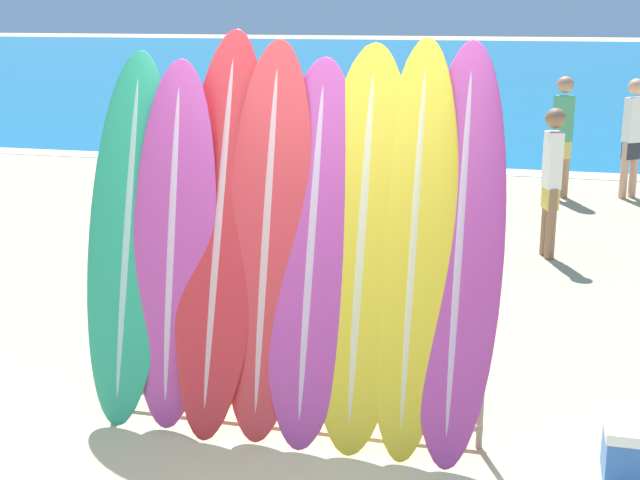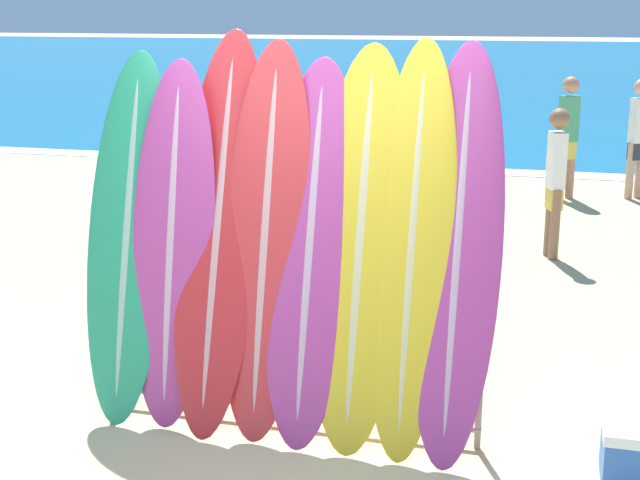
# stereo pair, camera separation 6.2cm
# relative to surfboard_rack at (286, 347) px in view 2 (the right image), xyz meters

# --- Properties ---
(ground_plane) EXTENTS (160.00, 160.00, 0.00)m
(ground_plane) POSITION_rel_surfboard_rack_xyz_m (0.05, -0.50, -0.52)
(ground_plane) COLOR tan
(ocean_water) EXTENTS (120.00, 60.00, 0.01)m
(ocean_water) POSITION_rel_surfboard_rack_xyz_m (0.05, 38.55, -0.52)
(ocean_water) COLOR #146693
(ocean_water) RESTS_ON ground_plane
(surfboard_rack) EXTENTS (2.38, 0.04, 0.97)m
(surfboard_rack) POSITION_rel_surfboard_rack_xyz_m (0.00, 0.00, 0.00)
(surfboard_rack) COLOR gray
(surfboard_rack) RESTS_ON ground_plane
(surfboard_slot_0) EXTENTS (0.55, 0.68, 2.27)m
(surfboard_slot_0) POSITION_rel_surfboard_rack_xyz_m (-1.03, 0.02, 0.62)
(surfboard_slot_0) COLOR #289E70
(surfboard_slot_0) RESTS_ON ground_plane
(surfboard_slot_1) EXTENTS (0.55, 0.56, 2.23)m
(surfboard_slot_1) POSITION_rel_surfboard_rack_xyz_m (-0.72, -0.00, 0.60)
(surfboard_slot_1) COLOR #B23D8E
(surfboard_slot_1) RESTS_ON ground_plane
(surfboard_slot_2) EXTENTS (0.54, 0.85, 2.41)m
(surfboard_slot_2) POSITION_rel_surfboard_rack_xyz_m (-0.43, 0.04, 0.68)
(surfboard_slot_2) COLOR red
(surfboard_slot_2) RESTS_ON ground_plane
(surfboard_slot_3) EXTENTS (0.55, 0.69, 2.35)m
(surfboard_slot_3) POSITION_rel_surfboard_rack_xyz_m (-0.13, 0.03, 0.65)
(surfboard_slot_3) COLOR red
(surfboard_slot_3) RESTS_ON ground_plane
(surfboard_slot_4) EXTENTS (0.55, 0.75, 2.25)m
(surfboard_slot_4) POSITION_rel_surfboard_rack_xyz_m (0.15, 0.02, 0.60)
(surfboard_slot_4) COLOR #B23D8E
(surfboard_slot_4) RESTS_ON ground_plane
(surfboard_slot_5) EXTENTS (0.58, 0.75, 2.33)m
(surfboard_slot_5) POSITION_rel_surfboard_rack_xyz_m (0.44, 0.03, 0.65)
(surfboard_slot_5) COLOR yellow
(surfboard_slot_5) RESTS_ON ground_plane
(surfboard_slot_6) EXTENTS (0.49, 0.77, 2.36)m
(surfboard_slot_6) POSITION_rel_surfboard_rack_xyz_m (0.75, 0.04, 0.66)
(surfboard_slot_6) COLOR yellow
(surfboard_slot_6) RESTS_ON ground_plane
(surfboard_slot_7) EXTENTS (0.51, 0.82, 2.35)m
(surfboard_slot_7) POSITION_rel_surfboard_rack_xyz_m (1.00, 0.05, 0.65)
(surfboard_slot_7) COLOR #B23D8E
(surfboard_slot_7) RESTS_ON ground_plane
(person_near_water) EXTENTS (0.25, 0.30, 1.76)m
(person_near_water) POSITION_rel_surfboard_rack_xyz_m (-0.61, 5.73, 0.44)
(person_near_water) COLOR #846047
(person_near_water) RESTS_ON ground_plane
(person_mid_beach) EXTENTS (0.27, 0.26, 1.61)m
(person_mid_beach) POSITION_rel_surfboard_rack_xyz_m (2.58, 7.74, 0.36)
(person_mid_beach) COLOR tan
(person_mid_beach) RESTS_ON ground_plane
(person_far_left) EXTENTS (0.21, 0.26, 1.55)m
(person_far_left) POSITION_rel_surfboard_rack_xyz_m (1.53, 4.39, 0.32)
(person_far_left) COLOR #846047
(person_far_left) RESTS_ON ground_plane
(person_far_right) EXTENTS (0.28, 0.25, 1.64)m
(person_far_right) POSITION_rel_surfboard_rack_xyz_m (1.67, 7.49, 0.38)
(person_far_right) COLOR #A87A5B
(person_far_right) RESTS_ON ground_plane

